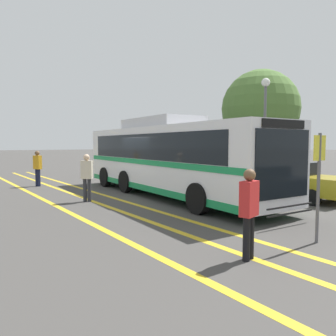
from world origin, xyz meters
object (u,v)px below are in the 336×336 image
object	(u,v)px
transit_bus	(168,157)
parked_car_2	(290,180)
parked_car_1	(185,170)
pedestrian_1	(249,208)
street_lamp	(265,113)
pedestrian_2	(38,166)
parked_car_0	(129,163)
bus_stop_sign	(319,174)
pedestrian_0	(87,174)
tree_0	(260,109)

from	to	relation	value
transit_bus	parked_car_2	size ratio (longest dim) A/B	2.61
parked_car_1	pedestrian_1	bearing A→B (deg)	60.25
street_lamp	pedestrian_2	bearing A→B (deg)	-126.56
parked_car_0	bus_stop_sign	size ratio (longest dim) A/B	1.95
parked_car_0	parked_car_2	bearing A→B (deg)	-85.14
parked_car_1	pedestrian_2	size ratio (longest dim) A/B	2.68
transit_bus	street_lamp	world-z (taller)	street_lamp
transit_bus	pedestrian_0	world-z (taller)	transit_bus
parked_car_1	pedestrian_1	distance (m)	12.85
pedestrian_1	parked_car_0	bearing A→B (deg)	53.01
pedestrian_1	pedestrian_0	bearing A→B (deg)	75.50
pedestrian_2	bus_stop_sign	world-z (taller)	bus_stop_sign
transit_bus	parked_car_1	world-z (taller)	transit_bus
parked_car_0	pedestrian_1	world-z (taller)	pedestrian_1
bus_stop_sign	street_lamp	distance (m)	10.05
bus_stop_sign	parked_car_0	bearing A→B (deg)	-102.02
parked_car_0	parked_car_2	distance (m)	13.46
transit_bus	parked_car_0	size ratio (longest dim) A/B	2.54
pedestrian_1	tree_0	xyz separation A→B (m)	(-9.53, 12.22, 3.44)
pedestrian_2	bus_stop_sign	xyz separation A→B (m)	(13.91, 2.51, 0.48)
pedestrian_1	parked_car_1	bearing A→B (deg)	41.70
bus_stop_sign	street_lamp	xyz separation A→B (m)	(-6.89, 6.96, 2.26)
parked_car_2	tree_0	size ratio (longest dim) A/B	0.68
parked_car_1	street_lamp	size ratio (longest dim) A/B	0.90
parked_car_0	bus_stop_sign	distance (m)	18.14
pedestrian_2	street_lamp	world-z (taller)	street_lamp
pedestrian_0	pedestrian_1	size ratio (longest dim) A/B	1.04
pedestrian_1	pedestrian_2	world-z (taller)	pedestrian_2
transit_bus	tree_0	xyz separation A→B (m)	(-2.27, 8.90, 2.77)
transit_bus	parked_car_2	xyz separation A→B (m)	(3.45, 3.68, -0.93)
bus_stop_sign	parked_car_1	bearing A→B (deg)	-110.81
street_lamp	tree_0	distance (m)	4.29
pedestrian_0	bus_stop_sign	xyz separation A→B (m)	(8.05, 2.17, 0.51)
parked_car_2	pedestrian_2	world-z (taller)	pedestrian_2
pedestrian_0	parked_car_1	bearing A→B (deg)	-118.38
pedestrian_1	tree_0	bearing A→B (deg)	22.96
street_lamp	tree_0	xyz separation A→B (m)	(-2.83, 3.16, 0.63)
parked_car_2	street_lamp	distance (m)	4.69
transit_bus	street_lamp	distance (m)	6.14
transit_bus	tree_0	bearing A→B (deg)	-162.10
parked_car_2	pedestrian_1	size ratio (longest dim) A/B	2.67
transit_bus	parked_car_2	world-z (taller)	transit_bus
parked_car_1	bus_stop_sign	bearing A→B (deg)	69.14
bus_stop_sign	tree_0	bearing A→B (deg)	-132.58
parked_car_1	street_lamp	distance (m)	5.47
pedestrian_0	tree_0	xyz separation A→B (m)	(-1.66, 12.29, 3.40)
pedestrian_2	bus_stop_sign	size ratio (longest dim) A/B	0.75
transit_bus	pedestrian_1	world-z (taller)	transit_bus
pedestrian_0	tree_0	size ratio (longest dim) A/B	0.26
pedestrian_1	transit_bus	bearing A→B (deg)	50.41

